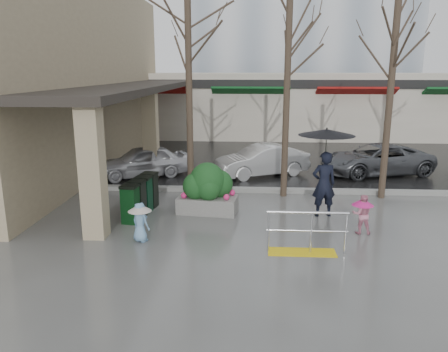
# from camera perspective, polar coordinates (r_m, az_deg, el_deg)

# --- Properties ---
(ground) EXTENTS (120.00, 120.00, 0.00)m
(ground) POSITION_cam_1_polar(r_m,az_deg,el_deg) (11.71, 3.08, -7.43)
(ground) COLOR #51514F
(ground) RESTS_ON ground
(street_asphalt) EXTENTS (120.00, 36.00, 0.01)m
(street_asphalt) POSITION_cam_1_polar(r_m,az_deg,el_deg) (33.19, 3.46, 6.42)
(street_asphalt) COLOR black
(street_asphalt) RESTS_ON ground
(curb) EXTENTS (120.00, 0.30, 0.15)m
(curb) POSITION_cam_1_polar(r_m,az_deg,el_deg) (15.48, 3.23, -1.82)
(curb) COLOR gray
(curb) RESTS_ON ground
(near_building) EXTENTS (6.00, 18.00, 8.00)m
(near_building) POSITION_cam_1_polar(r_m,az_deg,el_deg) (20.97, -22.55, 12.12)
(near_building) COLOR tan
(near_building) RESTS_ON ground
(canopy_slab) EXTENTS (2.80, 18.00, 0.25)m
(canopy_slab) POSITION_cam_1_polar(r_m,az_deg,el_deg) (19.54, -11.06, 11.74)
(canopy_slab) COLOR #2D2823
(canopy_slab) RESTS_ON pillar_front
(pillar_front) EXTENTS (0.55, 0.55, 3.50)m
(pillar_front) POSITION_cam_1_polar(r_m,az_deg,el_deg) (11.41, -16.81, 0.63)
(pillar_front) COLOR tan
(pillar_front) RESTS_ON ground
(pillar_back) EXTENTS (0.55, 0.55, 3.50)m
(pillar_back) POSITION_cam_1_polar(r_m,az_deg,el_deg) (17.55, -9.54, 5.45)
(pillar_back) COLOR tan
(pillar_back) RESTS_ON ground
(storefront_row) EXTENTS (34.00, 6.74, 4.00)m
(storefront_row) POSITION_cam_1_polar(r_m,az_deg,el_deg) (29.03, 7.50, 9.27)
(storefront_row) COLOR beige
(storefront_row) RESTS_ON ground
(handrail) EXTENTS (1.90, 0.50, 1.03)m
(handrail) POSITION_cam_1_polar(r_m,az_deg,el_deg) (10.53, 10.53, -7.93)
(handrail) COLOR yellow
(handrail) RESTS_ON ground
(tree_west) EXTENTS (3.20, 3.20, 6.80)m
(tree_west) POSITION_cam_1_polar(r_m,az_deg,el_deg) (14.69, -4.70, 17.06)
(tree_west) COLOR #382B21
(tree_west) RESTS_ON ground
(tree_midwest) EXTENTS (3.20, 3.20, 7.00)m
(tree_midwest) POSITION_cam_1_polar(r_m,az_deg,el_deg) (14.60, 8.45, 17.57)
(tree_midwest) COLOR #382B21
(tree_midwest) RESTS_ON ground
(tree_mideast) EXTENTS (3.20, 3.20, 6.50)m
(tree_mideast) POSITION_cam_1_polar(r_m,az_deg,el_deg) (15.20, 21.35, 15.24)
(tree_mideast) COLOR #382B21
(tree_mideast) RESTS_ON ground
(woman) EXTENTS (1.62, 1.62, 2.63)m
(woman) POSITION_cam_1_polar(r_m,az_deg,el_deg) (12.93, 13.06, 1.77)
(woman) COLOR black
(woman) RESTS_ON ground
(child_pink) EXTENTS (0.57, 0.57, 1.06)m
(child_pink) POSITION_cam_1_polar(r_m,az_deg,el_deg) (12.03, 17.60, -4.45)
(child_pink) COLOR pink
(child_pink) RESTS_ON ground
(child_blue) EXTENTS (0.59, 0.59, 1.02)m
(child_blue) POSITION_cam_1_polar(r_m,az_deg,el_deg) (11.15, -10.90, -5.42)
(child_blue) COLOR #73A3CD
(child_blue) RESTS_ON ground
(planter) EXTENTS (1.86, 1.10, 1.54)m
(planter) POSITION_cam_1_polar(r_m,az_deg,el_deg) (13.12, -2.13, -1.69)
(planter) COLOR slate
(planter) RESTS_ON ground
(news_boxes) EXTENTS (0.72, 2.02, 1.10)m
(news_boxes) POSITION_cam_1_polar(r_m,az_deg,el_deg) (13.22, -10.83, -2.64)
(news_boxes) COLOR #0C3615
(news_boxes) RESTS_ON ground
(car_a) EXTENTS (3.98, 2.96, 1.26)m
(car_a) POSITION_cam_1_polar(r_m,az_deg,el_deg) (17.85, -10.65, 1.89)
(car_a) COLOR silver
(car_a) RESTS_ON ground
(car_b) EXTENTS (4.02, 2.89, 1.26)m
(car_b) POSITION_cam_1_polar(r_m,az_deg,el_deg) (17.77, 4.94, 2.03)
(car_b) COLOR silver
(car_b) RESTS_ON ground
(car_c) EXTENTS (4.92, 3.20, 1.26)m
(car_c) POSITION_cam_1_polar(r_m,az_deg,el_deg) (19.02, 19.28, 2.08)
(car_c) COLOR #525559
(car_c) RESTS_ON ground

